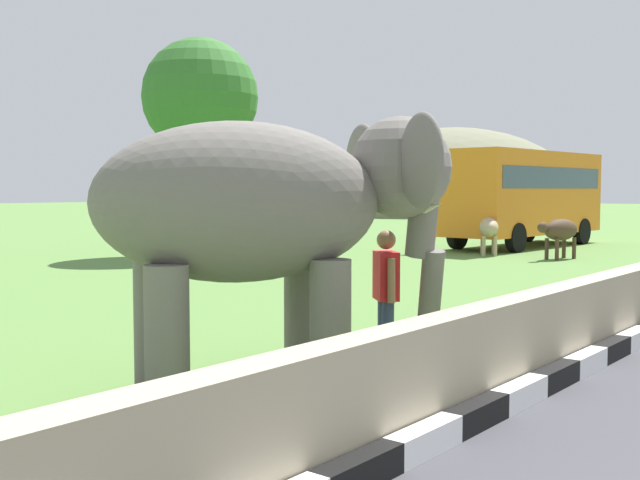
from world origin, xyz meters
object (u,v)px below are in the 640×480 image
(person_handler, at_px, (386,291))
(cow_near, at_px, (560,231))
(elephant, at_px, (273,207))
(bus_orange, at_px, (523,191))
(cow_mid, at_px, (489,228))

(person_handler, bearing_deg, cow_near, 14.43)
(elephant, height_order, bus_orange, bus_orange)
(bus_orange, bearing_deg, cow_near, -143.37)
(person_handler, height_order, bus_orange, bus_orange)
(person_handler, distance_m, bus_orange, 20.66)
(cow_near, relative_size, cow_mid, 1.05)
(bus_orange, height_order, cow_near, bus_orange)
(elephant, distance_m, person_handler, 1.88)
(person_handler, bearing_deg, bus_orange, 19.90)
(person_handler, height_order, cow_near, person_handler)
(cow_near, bearing_deg, bus_orange, 36.63)
(bus_orange, distance_m, cow_mid, 4.40)
(cow_near, height_order, cow_mid, same)
(elephant, xyz_separation_m, bus_orange, (20.92, 6.59, 0.13))
(person_handler, distance_m, cow_mid, 16.48)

